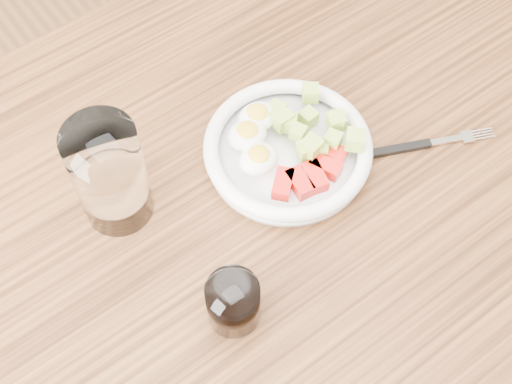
# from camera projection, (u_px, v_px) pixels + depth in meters

# --- Properties ---
(ground) EXTENTS (4.00, 4.00, 0.00)m
(ground) POSITION_uv_depth(u_px,v_px,m) (262.00, 372.00, 1.61)
(ground) COLOR brown
(ground) RESTS_ON ground
(dining_table) EXTENTS (1.50, 0.90, 0.77)m
(dining_table) POSITION_uv_depth(u_px,v_px,m) (266.00, 239.00, 1.04)
(dining_table) COLOR brown
(dining_table) RESTS_ON ground
(bowl) EXTENTS (0.23, 0.23, 0.06)m
(bowl) POSITION_uv_depth(u_px,v_px,m) (286.00, 147.00, 0.97)
(bowl) COLOR white
(bowl) RESTS_ON dining_table
(fork) EXTENTS (0.17, 0.09, 0.01)m
(fork) POSITION_uv_depth(u_px,v_px,m) (418.00, 146.00, 0.99)
(fork) COLOR black
(fork) RESTS_ON dining_table
(water_glass) EXTENTS (0.09, 0.09, 0.16)m
(water_glass) POSITION_uv_depth(u_px,v_px,m) (109.00, 175.00, 0.88)
(water_glass) COLOR white
(water_glass) RESTS_ON dining_table
(coffee_glass) EXTENTS (0.06, 0.06, 0.07)m
(coffee_glass) POSITION_uv_depth(u_px,v_px,m) (233.00, 303.00, 0.84)
(coffee_glass) COLOR white
(coffee_glass) RESTS_ON dining_table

